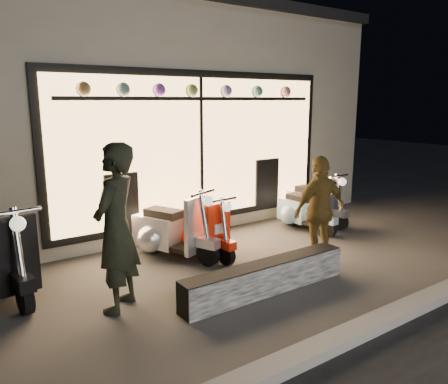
{
  "coord_description": "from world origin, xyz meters",
  "views": [
    {
      "loc": [
        -3.2,
        -4.56,
        2.37
      ],
      "look_at": [
        0.37,
        0.6,
        1.05
      ],
      "focal_mm": 35.0,
      "sensor_mm": 36.0,
      "label": 1
    }
  ],
  "objects_px": {
    "graffiti_barrier": "(266,277)",
    "woman": "(320,210)",
    "scooter_silver": "(167,230)",
    "scooter_red": "(198,229)",
    "man": "(116,228)"
  },
  "relations": [
    {
      "from": "graffiti_barrier",
      "to": "woman",
      "type": "distance_m",
      "value": 1.52
    },
    {
      "from": "graffiti_barrier",
      "to": "scooter_silver",
      "type": "height_order",
      "value": "scooter_silver"
    },
    {
      "from": "woman",
      "to": "graffiti_barrier",
      "type": "bearing_deg",
      "value": 18.55
    },
    {
      "from": "scooter_red",
      "to": "woman",
      "type": "distance_m",
      "value": 1.9
    },
    {
      "from": "scooter_silver",
      "to": "graffiti_barrier",
      "type": "bearing_deg",
      "value": -101.09
    },
    {
      "from": "man",
      "to": "woman",
      "type": "height_order",
      "value": "man"
    },
    {
      "from": "scooter_silver",
      "to": "woman",
      "type": "bearing_deg",
      "value": -63.87
    },
    {
      "from": "scooter_red",
      "to": "woman",
      "type": "bearing_deg",
      "value": -52.47
    },
    {
      "from": "graffiti_barrier",
      "to": "scooter_red",
      "type": "xyz_separation_m",
      "value": [
        0.08,
        1.74,
        0.18
      ]
    },
    {
      "from": "scooter_silver",
      "to": "woman",
      "type": "xyz_separation_m",
      "value": [
        1.74,
        -1.5,
        0.38
      ]
    },
    {
      "from": "graffiti_barrier",
      "to": "scooter_red",
      "type": "height_order",
      "value": "scooter_red"
    },
    {
      "from": "scooter_silver",
      "to": "scooter_red",
      "type": "xyz_separation_m",
      "value": [
        0.48,
        -0.14,
        -0.04
      ]
    },
    {
      "from": "graffiti_barrier",
      "to": "woman",
      "type": "bearing_deg",
      "value": 16.02
    },
    {
      "from": "scooter_silver",
      "to": "man",
      "type": "xyz_separation_m",
      "value": [
        -1.26,
        -1.24,
        0.54
      ]
    },
    {
      "from": "scooter_red",
      "to": "man",
      "type": "relative_size",
      "value": 0.69
    }
  ]
}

